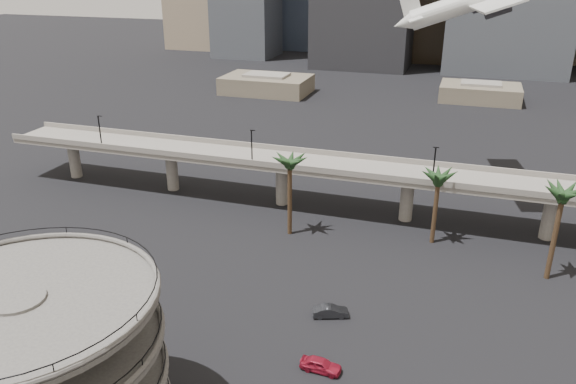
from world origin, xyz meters
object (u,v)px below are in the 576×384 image
(car_a, at_px, (321,365))
(car_b, at_px, (330,311))
(parking_ramp, at_px, (31,364))
(overpass, at_px, (343,172))

(car_a, distance_m, car_b, 10.05)
(car_a, relative_size, car_b, 1.00)
(parking_ramp, xyz_separation_m, overpass, (13.00, 59.00, -2.50))
(car_a, bearing_deg, parking_ramp, 134.65)
(overpass, distance_m, car_b, 32.32)
(parking_ramp, relative_size, car_b, 4.96)
(overpass, distance_m, car_a, 42.19)
(parking_ramp, xyz_separation_m, car_b, (18.77, 27.89, -9.10))
(parking_ramp, relative_size, car_a, 4.95)
(overpass, height_order, car_a, overpass)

